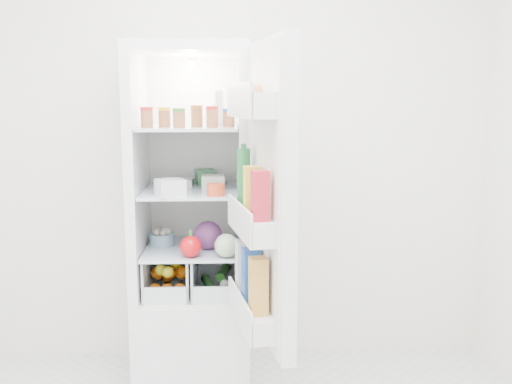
{
  "coord_description": "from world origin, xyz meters",
  "views": [
    {
      "loc": [
        0.02,
        -1.78,
        1.52
      ],
      "look_at": [
        0.13,
        0.95,
        1.08
      ],
      "focal_mm": 40.0,
      "sensor_mm": 36.0,
      "label": 1
    }
  ],
  "objects_px": {
    "red_cabbage": "(208,235)",
    "mushroom_bowl": "(162,239)",
    "fridge_door": "(265,202)",
    "refrigerator": "(193,259)"
  },
  "relations": [
    {
      "from": "red_cabbage",
      "to": "mushroom_bowl",
      "type": "distance_m",
      "value": 0.27
    },
    {
      "from": "fridge_door",
      "to": "refrigerator",
      "type": "bearing_deg",
      "value": 18.99
    },
    {
      "from": "mushroom_bowl",
      "to": "fridge_door",
      "type": "height_order",
      "value": "fridge_door"
    },
    {
      "from": "refrigerator",
      "to": "mushroom_bowl",
      "type": "bearing_deg",
      "value": -175.34
    },
    {
      "from": "fridge_door",
      "to": "red_cabbage",
      "type": "bearing_deg",
      "value": 16.81
    },
    {
      "from": "refrigerator",
      "to": "fridge_door",
      "type": "xyz_separation_m",
      "value": [
        0.35,
        -0.63,
        0.43
      ]
    },
    {
      "from": "refrigerator",
      "to": "mushroom_bowl",
      "type": "relative_size",
      "value": 13.31
    },
    {
      "from": "red_cabbage",
      "to": "mushroom_bowl",
      "type": "relative_size",
      "value": 1.1
    },
    {
      "from": "refrigerator",
      "to": "fridge_door",
      "type": "bearing_deg",
      "value": -60.77
    },
    {
      "from": "red_cabbage",
      "to": "fridge_door",
      "type": "bearing_deg",
      "value": -62.94
    }
  ]
}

